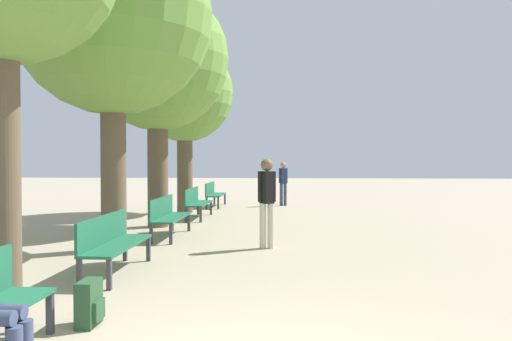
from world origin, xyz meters
name	(u,v)px	position (x,y,z in m)	size (l,w,h in m)	color
bench_row_1	(112,240)	(-2.07, 3.86, 0.50)	(0.48, 1.90, 0.85)	#1E6042
bench_row_2	(167,214)	(-2.07, 7.26, 0.50)	(0.48, 1.90, 0.85)	#1E6042
bench_row_3	(196,201)	(-2.07, 10.65, 0.50)	(0.48, 1.90, 0.85)	#1E6042
bench_row_4	(214,193)	(-2.07, 14.04, 0.50)	(0.48, 1.90, 0.85)	#1E6042
tree_row_1	(113,16)	(-2.69, 5.72, 4.26)	(3.65, 3.65, 6.12)	brown
tree_row_2	(157,61)	(-2.69, 8.87, 4.07)	(3.50, 3.50, 5.87)	brown
tree_row_3	(185,95)	(-2.69, 12.13, 3.66)	(3.03, 3.03, 5.23)	brown
backpack	(89,304)	(-1.50, 1.62, 0.22)	(0.21, 0.34, 0.46)	#284C2D
pedestrian_near	(283,181)	(0.36, 14.57, 0.89)	(0.32, 0.27, 1.56)	#384260
pedestrian_mid	(267,197)	(0.10, 6.05, 0.96)	(0.34, 0.30, 1.67)	beige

